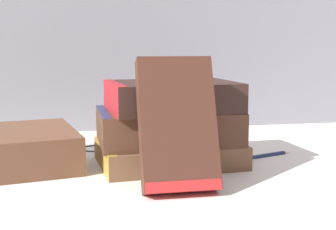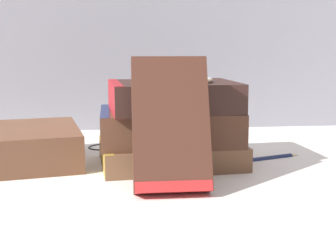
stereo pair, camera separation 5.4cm
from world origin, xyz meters
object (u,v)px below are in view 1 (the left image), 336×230
Objects in this scene: book_flat_top at (168,96)px; book_flat_middle at (164,126)px; reading_glasses at (110,147)px; fountain_pen at (258,155)px; book_flat_bottom at (165,153)px; book_leaning_front at (179,129)px; pocket_watch at (189,80)px.

book_flat_middle is at bearing 116.13° from book_flat_top.
reading_glasses is 0.76× the size of fountain_pen.
book_leaning_front reaches higher than book_flat_bottom.
reading_glasses is (-0.07, 0.12, -0.10)m from book_flat_top.
book_flat_top is 0.17m from fountain_pen.
book_flat_top is (0.00, -0.01, 0.08)m from book_flat_bottom.
book_flat_bottom is at bearing -61.33° from reading_glasses.
book_leaning_front reaches higher than book_flat_top.
book_flat_middle is at bearing 164.04° from fountain_pen.
book_leaning_front is 0.21m from fountain_pen.
reading_glasses is 0.24m from fountain_pen.
reading_glasses is at bearing 115.04° from book_flat_bottom.
reading_glasses is (-0.07, 0.11, -0.05)m from book_flat_middle.
fountain_pen is at bearing 13.10° from pocket_watch.
book_leaning_front is 1.19× the size of fountain_pen.
book_leaning_front is (-0.00, -0.12, 0.06)m from book_flat_bottom.
book_flat_bottom is at bearing 118.44° from book_flat_top.
book_leaning_front is 2.42× the size of pocket_watch.
reading_glasses is at bearing 126.89° from pocket_watch.
book_flat_top is at bearing 85.64° from book_leaning_front.
book_flat_bottom is 1.57× the size of fountain_pen.
book_flat_bottom is at bearing 165.40° from fountain_pen.
book_flat_middle is at bearing -61.24° from reading_glasses.
reading_glasses is (-0.10, 0.13, -0.12)m from pocket_watch.
pocket_watch is (0.04, 0.10, 0.05)m from book_leaning_front.
book_flat_middle is 0.14m from reading_glasses.
book_flat_top is (0.01, -0.01, 0.04)m from book_flat_middle.
book_flat_bottom is 0.14m from reading_glasses.
fountain_pen is (0.14, 0.01, -0.05)m from book_flat_middle.
book_flat_top is 0.17m from reading_glasses.
reading_glasses is at bearing 134.11° from fountain_pen.
book_flat_bottom is 0.11m from pocket_watch.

